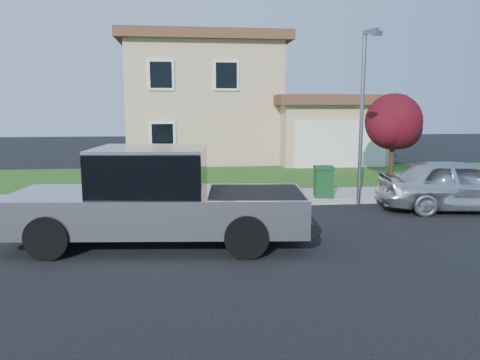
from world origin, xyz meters
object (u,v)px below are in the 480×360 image
(pickup_truck, at_px, (158,200))
(street_lamp, at_px, (363,108))
(sedan, at_px, (459,185))
(trash_bin, at_px, (323,181))
(ornamental_tree, at_px, (394,124))
(woman, at_px, (166,192))

(pickup_truck, height_order, street_lamp, street_lamp)
(pickup_truck, xyz_separation_m, street_lamp, (6.06, 3.56, 2.01))
(sedan, height_order, trash_bin, sedan)
(street_lamp, bearing_deg, trash_bin, 129.19)
(ornamental_tree, distance_m, trash_bin, 5.87)
(trash_bin, height_order, street_lamp, street_lamp)
(pickup_truck, bearing_deg, sedan, 21.42)
(woman, height_order, trash_bin, woman)
(sedan, distance_m, ornamental_tree, 5.93)
(woman, bearing_deg, pickup_truck, 107.31)
(woman, xyz_separation_m, ornamental_tree, (9.08, 5.90, 1.55))
(woman, relative_size, street_lamp, 0.31)
(ornamental_tree, bearing_deg, street_lamp, -124.80)
(sedan, relative_size, ornamental_tree, 1.30)
(trash_bin, bearing_deg, sedan, -19.40)
(pickup_truck, bearing_deg, ornamental_tree, 47.33)
(pickup_truck, xyz_separation_m, ornamental_tree, (9.17, 8.04, 1.33))
(ornamental_tree, bearing_deg, trash_bin, -136.82)
(pickup_truck, bearing_deg, trash_bin, 45.67)
(woman, xyz_separation_m, sedan, (8.50, 0.21, -0.01))
(ornamental_tree, xyz_separation_m, trash_bin, (-4.10, -3.85, -1.68))
(woman, bearing_deg, ornamental_tree, -127.07)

